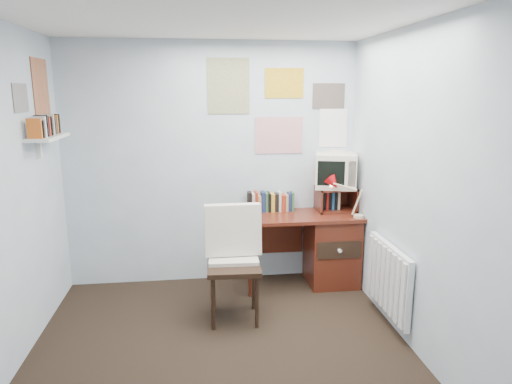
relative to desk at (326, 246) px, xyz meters
The scene contains 14 objects.
ground 1.93m from the desk, 128.37° to the right, with size 3.50×3.50×0.00m, color black.
back_wall 1.47m from the desk, 167.00° to the left, with size 3.00×0.02×2.50m, color silver.
right_wall 1.74m from the desk, 77.48° to the right, with size 0.02×3.50×2.50m, color silver.
ceiling 2.82m from the desk, 128.37° to the right, with size 3.00×3.50×0.02m, color white.
desk is the anchor object (origin of this frame).
desk_chair 1.24m from the desk, 146.62° to the right, with size 0.50×0.48×0.99m, color black.
desk_lamp 0.63m from the desk, 34.88° to the right, with size 0.26×0.22×0.37m, color red.
tv_riser 0.51m from the desk, 42.96° to the left, with size 0.40×0.30×0.25m, color #552013.
crt_tv 0.82m from the desk, 49.14° to the left, with size 0.41×0.38×0.39m, color beige.
book_row 0.71m from the desk, 160.58° to the left, with size 0.60×0.14×0.22m, color #552013.
radiator 0.97m from the desk, 72.76° to the right, with size 0.09×0.80×0.60m, color white.
wall_shelf 2.87m from the desk, behind, with size 0.20×0.62×0.24m, color white.
posters_back 1.54m from the desk, 150.72° to the left, with size 1.20×0.01×0.90m, color white.
posters_left 3.13m from the desk, behind, with size 0.01×0.70×0.60m, color white.
Camera 1 is at (-0.15, -2.95, 2.00)m, focal length 32.00 mm.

